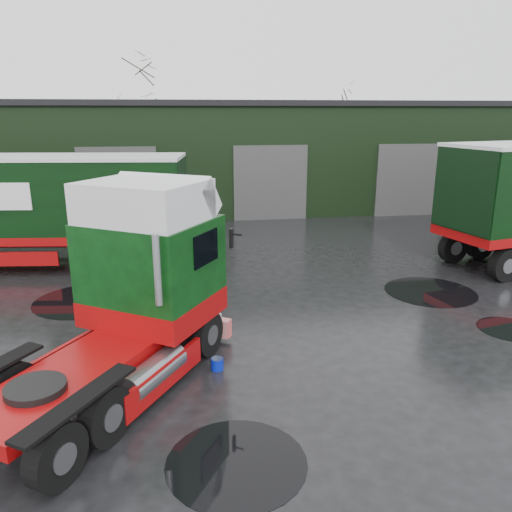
{
  "coord_description": "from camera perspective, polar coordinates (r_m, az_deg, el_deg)",
  "views": [
    {
      "loc": [
        -2.69,
        -12.63,
        5.71
      ],
      "look_at": [
        -0.68,
        1.05,
        1.7
      ],
      "focal_mm": 35.0,
      "sensor_mm": 36.0,
      "label": 1
    }
  ],
  "objects": [
    {
      "name": "tree_back_a",
      "position": [
        42.77,
        -13.21,
        14.47
      ],
      "size": [
        4.4,
        4.4,
        9.5
      ],
      "primitive_type": null,
      "color": "black",
      "rests_on": "ground"
    },
    {
      "name": "hero_tractor",
      "position": [
        10.42,
        -17.88,
        -4.59
      ],
      "size": [
        6.15,
        7.44,
        4.31
      ],
      "primitive_type": null,
      "rotation": [
        0.0,
        0.0,
        -0.55
      ],
      "color": "black",
      "rests_on": "ground"
    },
    {
      "name": "puddle_4",
      "position": [
        14.63,
        -9.91,
        -7.03
      ],
      "size": [
        2.4,
        2.4,
        0.01
      ],
      "primitive_type": "cylinder",
      "color": "black",
      "rests_on": "ground"
    },
    {
      "name": "ground",
      "position": [
        14.12,
        3.39,
        -7.71
      ],
      "size": [
        100.0,
        100.0,
        0.0
      ],
      "primitive_type": "plane",
      "color": "black"
    },
    {
      "name": "puddle_1",
      "position": [
        17.46,
        19.28,
        -3.85
      ],
      "size": [
        2.95,
        2.95,
        0.01
      ],
      "primitive_type": "cylinder",
      "color": "black",
      "rests_on": "ground"
    },
    {
      "name": "puddle_2",
      "position": [
        16.61,
        -19.04,
        -4.84
      ],
      "size": [
        3.11,
        3.11,
        0.01
      ],
      "primitive_type": "cylinder",
      "color": "black",
      "rests_on": "ground"
    },
    {
      "name": "puddle_0",
      "position": [
        9.12,
        -2.24,
        -22.53
      ],
      "size": [
        2.41,
        2.41,
        0.01
      ],
      "primitive_type": "cylinder",
      "color": "black",
      "rests_on": "ground"
    },
    {
      "name": "wash_bucket",
      "position": [
        11.75,
        -4.46,
        -12.2
      ],
      "size": [
        0.31,
        0.31,
        0.27
      ],
      "primitive_type": "cylinder",
      "rotation": [
        0.0,
        0.0,
        -0.07
      ],
      "color": "#0718A7",
      "rests_on": "ground"
    },
    {
      "name": "warehouse",
      "position": [
        33.06,
        -0.17,
        11.74
      ],
      "size": [
        32.4,
        12.4,
        6.3
      ],
      "color": "black",
      "rests_on": "ground"
    },
    {
      "name": "tree_back_b",
      "position": [
        44.52,
        8.46,
        13.48
      ],
      "size": [
        4.4,
        4.4,
        7.5
      ],
      "primitive_type": null,
      "color": "black",
      "rests_on": "ground"
    },
    {
      "name": "puddle_3",
      "position": [
        15.4,
        26.96,
        -7.44
      ],
      "size": [
        1.68,
        1.68,
        0.01
      ],
      "primitive_type": "cylinder",
      "color": "black",
      "rests_on": "ground"
    },
    {
      "name": "trailer_left",
      "position": [
        20.85,
        -27.0,
        4.48
      ],
      "size": [
        13.83,
        4.34,
        4.23
      ],
      "primitive_type": null,
      "rotation": [
        0.0,
        0.0,
        1.45
      ],
      "color": "silver",
      "rests_on": "ground"
    }
  ]
}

